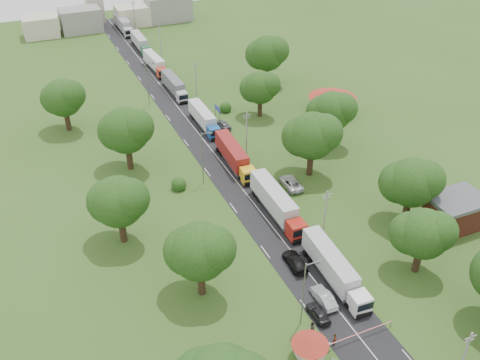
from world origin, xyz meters
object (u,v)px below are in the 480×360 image
boom_barrier (351,337)px  car_lane_mid (324,298)px  guard_booth (310,345)px  car_lane_front (318,313)px  truck_0 (333,268)px  pedestrian_near (335,339)px  info_sign (218,111)px

boom_barrier → car_lane_mid: (0.36, 7.00, -0.09)m
guard_booth → car_lane_mid: 9.45m
car_lane_front → car_lane_mid: car_lane_mid is taller
car_lane_front → boom_barrier: bearing=106.7°
truck_0 → pedestrian_near: (-5.68, -9.61, -1.36)m
car_lane_front → car_lane_mid: 2.83m
boom_barrier → pedestrian_near: 2.09m
car_lane_mid → pedestrian_near: 6.92m
boom_barrier → pedestrian_near: size_ratio=5.62×
pedestrian_near → info_sign: bearing=47.1°
car_lane_mid → guard_booth: bearing=50.4°
truck_0 → car_lane_front: truck_0 is taller
guard_booth → car_lane_front: bearing=50.0°
guard_booth → boom_barrier: bearing=0.0°
info_sign → truck_0: bearing=-93.3°
pedestrian_near → truck_0: bearing=24.7°
guard_booth → info_sign: bearing=78.3°
boom_barrier → truck_0: 10.83m
truck_0 → info_sign: bearing=86.7°
boom_barrier → car_lane_front: size_ratio=2.24×
guard_booth → car_lane_mid: guard_booth is taller
car_lane_mid → truck_0: bearing=-134.8°
info_sign → pedestrian_near: info_sign is taller
boom_barrier → car_lane_front: 5.27m
info_sign → car_lane_mid: info_sign is taller
info_sign → car_lane_mid: size_ratio=0.85×
guard_booth → car_lane_front: guard_booth is taller
boom_barrier → info_sign: (6.56, 60.00, 2.11)m
boom_barrier → guard_booth: guard_booth is taller
guard_booth → car_lane_front: (4.20, 5.00, -1.46)m
truck_0 → pedestrian_near: size_ratio=9.06×
car_lane_front → pedestrian_near: (-0.39, -4.50, 0.12)m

